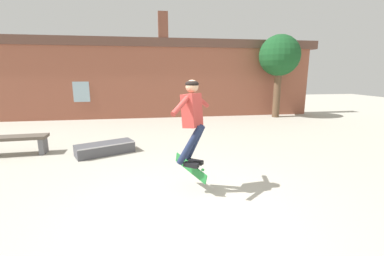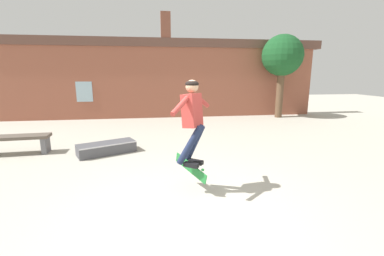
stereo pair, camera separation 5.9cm
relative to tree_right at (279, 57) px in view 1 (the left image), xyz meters
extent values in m
plane|color=#B2AD9E|center=(-5.47, -7.86, -2.83)|extent=(40.00, 40.00, 0.00)
cube|color=#93513D|center=(-5.47, 0.87, -1.20)|extent=(14.84, 0.40, 3.26)
cube|color=brown|center=(-5.47, 0.87, 0.63)|extent=(15.58, 0.52, 0.39)
cube|color=brown|center=(-5.31, 0.87, 1.38)|extent=(0.44, 0.44, 1.12)
cube|color=#99B7C6|center=(-9.02, 0.66, -1.56)|extent=(0.70, 0.02, 0.90)
cylinder|color=brown|center=(0.00, 0.00, -1.74)|extent=(0.33, 0.33, 2.19)
sphere|color=#194C23|center=(0.00, 0.00, 0.06)|extent=(1.88, 1.88, 1.88)
cube|color=brown|center=(-9.57, -4.49, -2.37)|extent=(1.77, 0.57, 0.08)
cube|color=slate|center=(-8.81, -4.45, -2.62)|extent=(0.14, 0.40, 0.42)
cube|color=#4C4C51|center=(-7.19, -4.76, -2.69)|extent=(1.55, 1.11, 0.29)
cube|color=#B7B7BC|center=(-7.08, -5.01, -2.55)|extent=(1.33, 0.64, 0.02)
cube|color=#B23833|center=(-5.29, -7.38, -1.35)|extent=(0.41, 0.43, 0.56)
sphere|color=tan|center=(-5.29, -7.38, -0.96)|extent=(0.29, 0.29, 0.21)
ellipsoid|color=black|center=(-5.29, -7.38, -0.92)|extent=(0.31, 0.31, 0.12)
cylinder|color=#1E2847|center=(-5.24, -7.31, -1.93)|extent=(0.36, 0.43, 0.71)
cube|color=black|center=(-5.22, -7.33, -2.27)|extent=(0.27, 0.24, 0.07)
cylinder|color=#1E2847|center=(-5.35, -7.45, -1.93)|extent=(0.47, 0.27, 0.71)
cube|color=black|center=(-5.32, -7.46, -2.27)|extent=(0.27, 0.24, 0.07)
cylinder|color=#B23833|center=(-5.07, -7.09, -1.23)|extent=(0.36, 0.44, 0.29)
cylinder|color=#B23833|center=(-5.51, -7.67, -1.23)|extent=(0.36, 0.44, 0.29)
cube|color=#237F38|center=(-5.31, -7.30, -2.39)|extent=(0.47, 0.66, 0.42)
cylinder|color=green|center=(-5.13, -7.49, -2.36)|extent=(0.08, 0.08, 0.04)
cylinder|color=green|center=(-5.14, -7.42, -2.55)|extent=(0.08, 0.08, 0.04)
cylinder|color=green|center=(-5.40, -7.13, -2.21)|extent=(0.08, 0.08, 0.04)
cylinder|color=green|center=(-5.41, -7.06, -2.40)|extent=(0.08, 0.08, 0.04)
camera|label=1|loc=(-5.96, -11.52, -0.75)|focal=24.00mm
camera|label=2|loc=(-5.90, -11.53, -0.75)|focal=24.00mm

